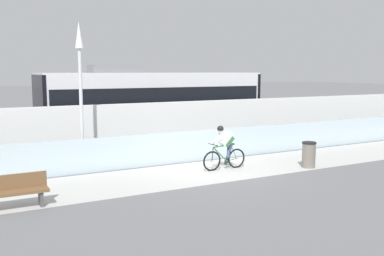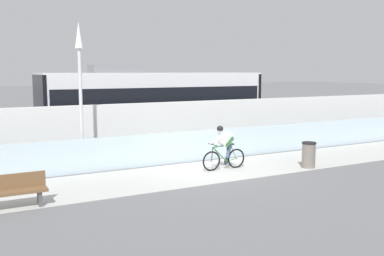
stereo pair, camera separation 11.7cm
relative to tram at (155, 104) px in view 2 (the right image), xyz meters
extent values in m
plane|color=slate|center=(-0.82, -6.85, -1.89)|extent=(200.00, 200.00, 0.00)
cube|color=beige|center=(-0.82, -6.85, -1.89)|extent=(32.00, 3.20, 0.01)
cube|color=silver|center=(-0.82, -5.00, -1.29)|extent=(32.00, 0.05, 1.21)
cube|color=silver|center=(-0.82, -3.20, -0.78)|extent=(32.00, 0.36, 2.22)
cube|color=#595654|center=(-0.82, -0.72, -1.89)|extent=(32.00, 0.08, 0.01)
cube|color=#595654|center=(-0.82, 0.72, -1.89)|extent=(32.00, 0.08, 0.01)
cube|color=silver|center=(0.02, 0.00, 0.01)|extent=(11.00, 2.50, 3.10)
cube|color=black|center=(0.02, 0.00, 0.36)|extent=(10.56, 2.54, 1.04)
cube|color=red|center=(0.02, 0.00, -1.36)|extent=(10.78, 2.53, 0.28)
cube|color=slate|center=(-1.96, 0.00, 1.74)|extent=(2.40, 1.10, 0.36)
cube|color=#232326|center=(-3.50, 0.00, -1.53)|extent=(1.40, 1.88, 0.20)
cylinder|color=black|center=(-3.50, -0.72, -1.59)|extent=(0.60, 0.10, 0.60)
cylinder|color=black|center=(-3.50, 0.72, -1.59)|extent=(0.60, 0.10, 0.60)
cube|color=#232326|center=(3.54, 0.00, -1.53)|extent=(1.40, 1.88, 0.20)
cylinder|color=black|center=(3.54, -0.72, -1.59)|extent=(0.60, 0.10, 0.60)
cylinder|color=black|center=(3.54, 0.72, -1.59)|extent=(0.60, 0.10, 0.60)
cube|color=black|center=(-5.43, 0.00, 0.01)|extent=(0.16, 2.54, 2.94)
cube|color=black|center=(5.47, 0.00, 0.01)|extent=(0.16, 2.54, 2.94)
torus|color=black|center=(-0.84, -6.85, -1.53)|extent=(0.72, 0.06, 0.72)
cylinder|color=#99999E|center=(-0.84, -6.85, -1.53)|extent=(0.07, 0.10, 0.07)
torus|color=black|center=(0.21, -6.85, -1.53)|extent=(0.72, 0.06, 0.72)
cylinder|color=#99999E|center=(0.21, -6.85, -1.53)|extent=(0.07, 0.10, 0.07)
cylinder|color=#337233|center=(-0.51, -6.85, -1.32)|extent=(0.60, 0.04, 0.58)
cylinder|color=#337233|center=(-0.13, -6.85, -1.30)|extent=(0.22, 0.04, 0.59)
cylinder|color=#337233|center=(-0.42, -6.85, -1.03)|extent=(0.76, 0.04, 0.07)
cylinder|color=#337233|center=(-0.01, -6.85, -1.56)|extent=(0.43, 0.03, 0.09)
cylinder|color=#337233|center=(0.08, -6.85, -1.27)|extent=(0.27, 0.02, 0.53)
cylinder|color=black|center=(-0.82, -6.85, -1.29)|extent=(0.08, 0.03, 0.49)
cube|color=black|center=(-0.04, -6.85, -0.99)|extent=(0.24, 0.10, 0.05)
cylinder|color=black|center=(-0.79, -6.85, -0.94)|extent=(0.03, 0.58, 0.03)
cylinder|color=#262628|center=(-0.22, -6.85, -1.59)|extent=(0.18, 0.02, 0.18)
cube|color=silver|center=(-0.26, -6.85, -0.78)|extent=(0.50, 0.28, 0.51)
cube|color=#336638|center=(-0.17, -6.85, -0.87)|extent=(0.38, 0.30, 0.38)
sphere|color=beige|center=(-0.50, -6.85, -0.43)|extent=(0.20, 0.20, 0.20)
sphere|color=black|center=(-0.50, -6.85, -0.40)|extent=(0.23, 0.23, 0.23)
cylinder|color=silver|center=(-0.62, -6.85, -0.77)|extent=(0.44, 0.41, 0.41)
cylinder|color=silver|center=(-0.62, -6.85, -0.77)|extent=(0.44, 0.41, 0.41)
cylinder|color=#384766|center=(-0.15, -6.85, -1.35)|extent=(0.29, 0.33, 0.80)
cylinder|color=#384766|center=(-0.15, -6.85, -1.21)|extent=(0.29, 0.33, 0.54)
cylinder|color=gray|center=(-4.86, -4.70, -1.79)|extent=(0.24, 0.24, 0.20)
cylinder|color=silver|center=(-4.86, -4.70, 0.31)|extent=(0.12, 0.12, 4.20)
cone|color=white|center=(-4.86, -4.70, 2.86)|extent=(0.28, 0.28, 0.90)
cylinder|color=slate|center=(2.55, -8.10, -1.44)|extent=(0.48, 0.48, 0.90)
cylinder|color=black|center=(2.55, -8.10, -0.96)|extent=(0.51, 0.51, 0.06)
cube|color=brown|center=(-7.53, -8.20, -1.44)|extent=(1.60, 0.44, 0.08)
cube|color=brown|center=(-7.53, -8.00, -1.20)|extent=(1.60, 0.06, 0.40)
cube|color=#4C4C51|center=(-6.93, -8.20, -1.69)|extent=(0.08, 0.36, 0.41)
camera|label=1|loc=(-8.92, -20.03, 1.63)|focal=41.55mm
camera|label=2|loc=(-8.82, -20.08, 1.63)|focal=41.55mm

